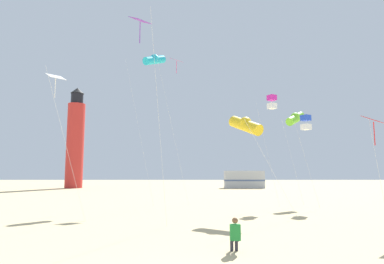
{
  "coord_description": "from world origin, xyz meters",
  "views": [
    {
      "loc": [
        0.39,
        -6.78,
        2.67
      ],
      "look_at": [
        0.42,
        10.14,
        4.71
      ],
      "focal_mm": 30.76,
      "sensor_mm": 36.0,
      "label": 1
    }
  ],
  "objects": [
    {
      "name": "rv_van_silver",
      "position": [
        8.91,
        47.48,
        1.39
      ],
      "size": [
        6.46,
        2.4,
        2.8
      ],
      "rotation": [
        0.0,
        0.0,
        -0.01
      ],
      "color": "#B7BABF",
      "rests_on": "ground"
    },
    {
      "name": "kite_diamond_rainbow",
      "position": [
        -1.0,
        21.25,
        11.85
      ],
      "size": [
        2.77,
        2.26,
        12.69
      ],
      "color": "silver",
      "rests_on": "ground"
    },
    {
      "name": "kite_tube_cyan",
      "position": [
        -2.96,
        21.56,
        12.6
      ],
      "size": [
        3.54,
        3.74,
        13.31
      ],
      "color": "silver",
      "rests_on": "ground"
    },
    {
      "name": "kite_box_blue",
      "position": [
        9.19,
        18.3,
        6.43
      ],
      "size": [
        1.45,
        1.43,
        7.02
      ],
      "color": "silver",
      "rests_on": "ground"
    },
    {
      "name": "kite_flyer_standing",
      "position": [
        1.82,
        4.47,
        0.61
      ],
      "size": [
        0.34,
        0.51,
        1.16
      ],
      "rotation": [
        0.0,
        0.0,
        3.14
      ],
      "color": "#238438",
      "rests_on": "ground"
    },
    {
      "name": "lighthouse_distant",
      "position": [
        -19.03,
        47.62,
        7.84
      ],
      "size": [
        2.8,
        2.8,
        16.8
      ],
      "color": "red",
      "rests_on": "ground"
    },
    {
      "name": "kite_diamond_violet",
      "position": [
        -2.14,
        8.97,
        9.8
      ],
      "size": [
        2.0,
        2.09,
        10.46
      ],
      "color": "silver",
      "rests_on": "ground"
    },
    {
      "name": "kite_tube_gold",
      "position": [
        3.65,
        13.01,
        5.5
      ],
      "size": [
        3.82,
        4.06,
        6.2
      ],
      "color": "silver",
      "rests_on": "ground"
    },
    {
      "name": "kite_box_magenta",
      "position": [
        7.01,
        19.88,
        8.39
      ],
      "size": [
        1.77,
        1.77,
        8.97
      ],
      "color": "silver",
      "rests_on": "ground"
    },
    {
      "name": "kite_diamond_white",
      "position": [
        -7.15,
        11.0,
        7.63
      ],
      "size": [
        2.5,
        2.5,
        8.14
      ],
      "color": "silver",
      "rests_on": "ground"
    },
    {
      "name": "kite_tube_lime",
      "position": [
        9.33,
        21.25,
        7.25
      ],
      "size": [
        2.32,
        2.38,
        7.95
      ],
      "color": "silver",
      "rests_on": "ground"
    },
    {
      "name": "kite_diamond_scarlet",
      "position": [
        8.88,
        8.39,
        4.92
      ],
      "size": [
        1.22,
        1.22,
        5.28
      ],
      "color": "silver",
      "rests_on": "ground"
    }
  ]
}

